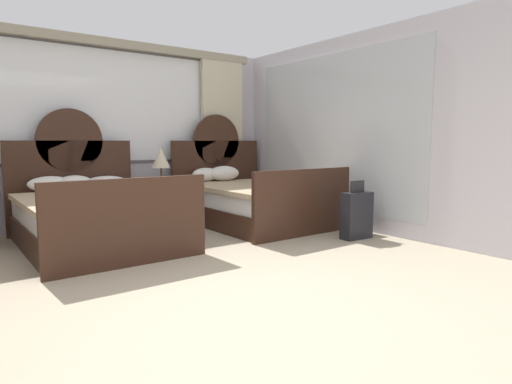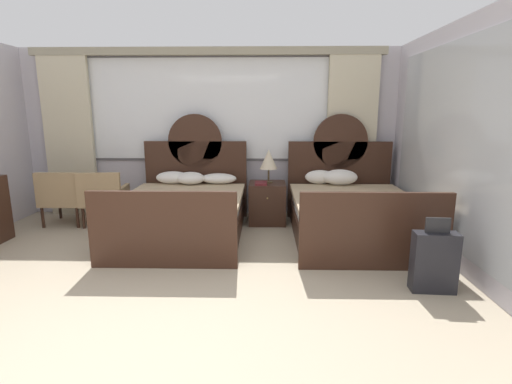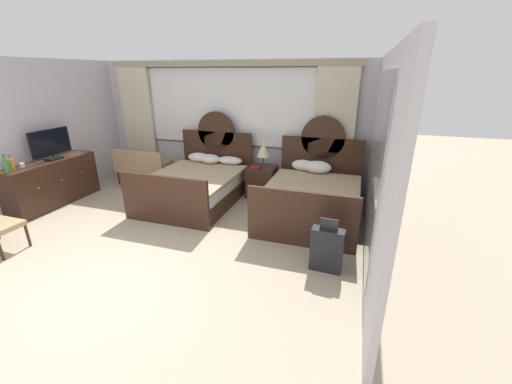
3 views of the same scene
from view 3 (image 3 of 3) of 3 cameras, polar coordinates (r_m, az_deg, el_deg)
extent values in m
plane|color=tan|center=(4.54, -24.47, -14.08)|extent=(24.00, 24.00, 0.00)
cube|color=silver|center=(7.23, -4.84, 11.92)|extent=(6.05, 0.07, 2.70)
cube|color=#575459|center=(7.14, -5.07, 14.94)|extent=(4.20, 0.02, 1.68)
cube|color=white|center=(7.13, -5.10, 14.94)|extent=(4.12, 0.02, 1.60)
cube|color=beige|center=(8.28, -20.33, 11.52)|extent=(0.78, 0.08, 2.60)
cube|color=beige|center=(6.56, 13.80, 10.07)|extent=(0.78, 0.08, 2.60)
cube|color=#9C957E|center=(7.02, -5.63, 22.05)|extent=(5.56, 0.10, 0.12)
cube|color=silver|center=(7.32, -35.59, 8.28)|extent=(0.07, 4.52, 2.70)
cube|color=silver|center=(4.43, 21.23, 4.94)|extent=(0.07, 4.52, 2.70)
cube|color=#B2B7BC|center=(4.72, 20.59, 5.93)|extent=(0.01, 3.16, 2.27)
cube|color=#382116|center=(6.47, -10.72, -0.46)|extent=(1.56, 2.09, 0.30)
cube|color=white|center=(6.38, -10.88, 1.76)|extent=(1.50, 1.99, 0.23)
cube|color=tan|center=(6.27, -11.32, 2.79)|extent=(1.60, 1.89, 0.06)
cube|color=#382116|center=(7.23, -6.95, 5.94)|extent=(1.64, 0.06, 1.24)
cylinder|color=#382116|center=(7.10, -7.17, 10.77)|extent=(0.86, 0.06, 0.86)
cube|color=#382116|center=(5.52, -16.16, -1.52)|extent=(1.64, 0.06, 0.87)
ellipsoid|color=white|center=(7.16, -10.15, 6.17)|extent=(0.53, 0.28, 0.19)
ellipsoid|color=white|center=(6.98, -8.26, 5.92)|extent=(0.44, 0.33, 0.19)
ellipsoid|color=white|center=(6.87, -4.76, 5.69)|extent=(0.56, 0.29, 0.16)
cube|color=#382116|center=(5.78, 9.89, -3.04)|extent=(1.56, 2.09, 0.30)
cube|color=white|center=(5.68, 10.05, -0.58)|extent=(1.50, 1.99, 0.23)
cube|color=tan|center=(5.55, 10.02, 0.53)|extent=(1.60, 1.89, 0.06)
cube|color=#382116|center=(6.63, 11.56, 4.28)|extent=(1.64, 0.06, 1.24)
cylinder|color=#382116|center=(6.48, 11.95, 9.53)|extent=(0.86, 0.06, 0.86)
cube|color=#382116|center=(4.70, 8.09, -4.89)|extent=(1.64, 0.06, 0.87)
ellipsoid|color=white|center=(6.46, 8.49, 4.80)|extent=(0.47, 0.24, 0.22)
ellipsoid|color=white|center=(6.34, 10.99, 4.43)|extent=(0.53, 0.33, 0.24)
cube|color=#382116|center=(6.63, 1.07, 1.93)|extent=(0.56, 0.56, 0.63)
sphere|color=tan|center=(6.32, 0.30, 2.31)|extent=(0.02, 0.02, 0.02)
cylinder|color=brown|center=(6.55, 1.31, 4.67)|extent=(0.14, 0.14, 0.02)
cylinder|color=brown|center=(6.52, 1.32, 5.58)|extent=(0.03, 0.03, 0.20)
cone|color=beige|center=(6.46, 1.34, 7.70)|extent=(0.27, 0.27, 0.30)
cube|color=maroon|center=(6.45, -0.03, 4.48)|extent=(0.18, 0.26, 0.03)
cube|color=#382116|center=(7.32, -32.67, 1.43)|extent=(0.47, 1.77, 0.88)
sphere|color=tan|center=(7.42, -28.78, 3.10)|extent=(0.03, 0.03, 0.03)
sphere|color=tan|center=(7.11, -31.53, 1.91)|extent=(0.03, 0.03, 0.03)
sphere|color=tan|center=(6.83, -34.51, 0.61)|extent=(0.03, 0.03, 0.03)
cube|color=black|center=(7.26, -32.54, 5.12)|extent=(0.20, 0.28, 0.04)
cylinder|color=black|center=(7.25, -32.61, 5.46)|extent=(0.04, 0.04, 0.05)
cube|color=black|center=(7.20, -33.03, 7.51)|extent=(0.04, 0.83, 0.49)
cube|color=black|center=(7.19, -32.92, 7.51)|extent=(0.01, 0.79, 0.45)
cylinder|color=#337A3D|center=(6.70, -38.26, 3.63)|extent=(0.08, 0.08, 0.22)
cylinder|color=#337A3D|center=(6.67, -38.55, 4.89)|extent=(0.03, 0.03, 0.09)
cylinder|color=black|center=(6.66, -38.63, 5.20)|extent=(0.04, 0.04, 0.01)
cylinder|color=#B7701E|center=(6.78, -37.66, 3.82)|extent=(0.07, 0.07, 0.20)
cylinder|color=#B7701E|center=(6.75, -37.91, 4.94)|extent=(0.03, 0.03, 0.08)
cylinder|color=black|center=(6.75, -37.97, 5.20)|extent=(0.03, 0.03, 0.01)
cylinder|color=white|center=(6.94, -36.46, 3.88)|extent=(0.08, 0.08, 0.08)
torus|color=white|center=(6.90, -36.23, 3.89)|extent=(0.05, 0.01, 0.05)
cube|color=tan|center=(7.60, -17.48, 3.86)|extent=(0.67, 0.67, 0.10)
cube|color=tan|center=(7.31, -18.72, 5.18)|extent=(0.62, 0.14, 0.42)
cube|color=tan|center=(7.43, -15.71, 4.72)|extent=(0.11, 0.56, 0.16)
cube|color=tan|center=(7.71, -19.40, 4.87)|extent=(0.11, 0.56, 0.16)
cylinder|color=#382116|center=(7.75, -14.73, 2.86)|extent=(0.04, 0.04, 0.32)
cylinder|color=#382116|center=(8.00, -18.05, 3.06)|extent=(0.04, 0.04, 0.32)
cylinder|color=#382116|center=(7.32, -16.52, 1.62)|extent=(0.04, 0.04, 0.32)
cylinder|color=#382116|center=(7.58, -19.96, 1.87)|extent=(0.04, 0.04, 0.32)
cube|color=tan|center=(7.96, -21.04, 4.16)|extent=(0.63, 0.63, 0.10)
cube|color=tan|center=(7.69, -22.48, 5.43)|extent=(0.62, 0.10, 0.42)
cube|color=tan|center=(7.76, -19.52, 4.96)|extent=(0.07, 0.56, 0.16)
cube|color=tan|center=(8.10, -22.74, 5.15)|extent=(0.07, 0.56, 0.16)
cylinder|color=#382116|center=(8.06, -18.30, 3.16)|extent=(0.04, 0.04, 0.32)
cylinder|color=#382116|center=(8.36, -21.23, 3.41)|extent=(0.04, 0.04, 0.32)
cylinder|color=#382116|center=(7.67, -20.44, 2.01)|extent=(0.04, 0.04, 0.32)
cylinder|color=#382116|center=(7.98, -23.43, 2.31)|extent=(0.04, 0.04, 0.32)
cylinder|color=#382116|center=(5.65, -38.96, -7.95)|extent=(0.04, 0.04, 0.36)
cylinder|color=#382116|center=(5.84, -35.81, -6.36)|extent=(0.04, 0.04, 0.36)
cube|color=black|center=(4.28, 12.61, -10.10)|extent=(0.42, 0.20, 0.59)
cube|color=#232326|center=(4.10, 13.01, -5.66)|extent=(0.23, 0.03, 0.15)
cylinder|color=black|center=(4.44, 10.18, -12.77)|extent=(0.05, 0.02, 0.05)
cylinder|color=black|center=(4.40, 14.50, -13.45)|extent=(0.05, 0.02, 0.05)
camera|label=1|loc=(4.65, -66.66, -7.68)|focal=30.50mm
camera|label=2|loc=(2.01, -61.37, -12.10)|focal=27.12mm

